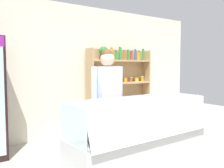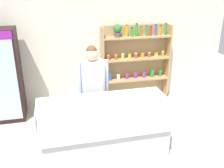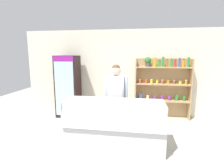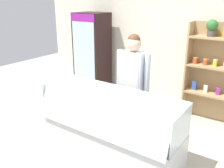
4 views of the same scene
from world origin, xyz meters
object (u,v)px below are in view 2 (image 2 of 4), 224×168
deli_display_case (103,138)px  shop_clerk (93,84)px  shelving_unit (135,59)px  drinks_fridge (4,76)px

deli_display_case → shop_clerk: 0.97m
shelving_unit → shop_clerk: (-1.23, -1.32, -0.03)m
deli_display_case → shop_clerk: size_ratio=1.20×
drinks_fridge → shop_clerk: (1.65, -1.03, 0.06)m
deli_display_case → shelving_unit: bearing=59.4°
shelving_unit → deli_display_case: bearing=-120.6°
drinks_fridge → deli_display_case: drinks_fridge is taller
shelving_unit → shop_clerk: 1.80m
drinks_fridge → shelving_unit: drinks_fridge is taller
shelving_unit → deli_display_case: 2.43m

